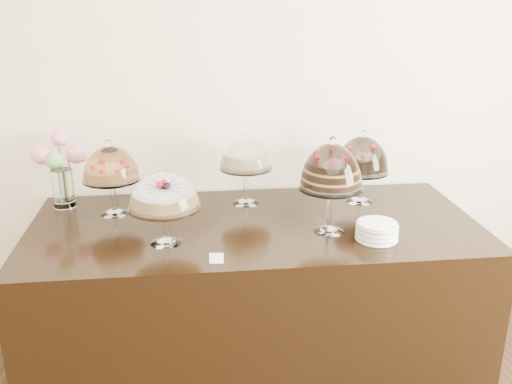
{
  "coord_description": "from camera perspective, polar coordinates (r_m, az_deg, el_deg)",
  "views": [
    {
      "loc": [
        -0.32,
        -0.13,
        1.98
      ],
      "look_at": [
        -0.03,
        2.4,
        1.08
      ],
      "focal_mm": 40.0,
      "sensor_mm": 36.0,
      "label": 1
    }
  ],
  "objects": [
    {
      "name": "wall_back",
      "position": [
        3.19,
        -0.77,
        10.77
      ],
      "size": [
        5.0,
        0.04,
        3.0
      ],
      "primitive_type": "cube",
      "color": "beige",
      "rests_on": "ground"
    },
    {
      "name": "plate_stack",
      "position": [
        2.67,
        11.99,
        -3.85
      ],
      "size": [
        0.19,
        0.19,
        0.08
      ],
      "color": "white",
      "rests_on": "display_counter"
    },
    {
      "name": "display_counter",
      "position": [
        3.02,
        -0.11,
        -11.03
      ],
      "size": [
        2.2,
        1.0,
        0.9
      ],
      "primitive_type": "cube",
      "color": "black",
      "rests_on": "ground"
    },
    {
      "name": "flower_vase",
      "position": [
        3.14,
        -19.02,
        2.39
      ],
      "size": [
        0.28,
        0.3,
        0.4
      ],
      "color": "white",
      "rests_on": "display_counter"
    },
    {
      "name": "cake_stand_cheesecake",
      "position": [
        3.0,
        -1.03,
        3.48
      ],
      "size": [
        0.28,
        0.28,
        0.39
      ],
      "color": "white",
      "rests_on": "display_counter"
    },
    {
      "name": "cake_stand_choco_layer",
      "position": [
        2.64,
        7.54,
        2.19
      ],
      "size": [
        0.3,
        0.3,
        0.46
      ],
      "color": "white",
      "rests_on": "display_counter"
    },
    {
      "name": "cake_stand_sugar_sponge",
      "position": [
        2.55,
        -9.19,
        -0.27
      ],
      "size": [
        0.32,
        0.32,
        0.36
      ],
      "color": "white",
      "rests_on": "display_counter"
    },
    {
      "name": "cake_stand_fruit_tart",
      "position": [
        2.94,
        -14.34,
        2.47
      ],
      "size": [
        0.29,
        0.29,
        0.39
      ],
      "color": "white",
      "rests_on": "display_counter"
    },
    {
      "name": "price_card_left",
      "position": [
        2.41,
        -3.98,
        -6.63
      ],
      "size": [
        0.06,
        0.02,
        0.04
      ],
      "primitive_type": "cube",
      "rotation": [
        -0.21,
        0.0,
        -0.14
      ],
      "color": "white",
      "rests_on": "display_counter"
    },
    {
      "name": "cake_stand_dark_choco",
      "position": [
        3.08,
        10.55,
        3.4
      ],
      "size": [
        0.29,
        0.29,
        0.4
      ],
      "color": "white",
      "rests_on": "display_counter"
    }
  ]
}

